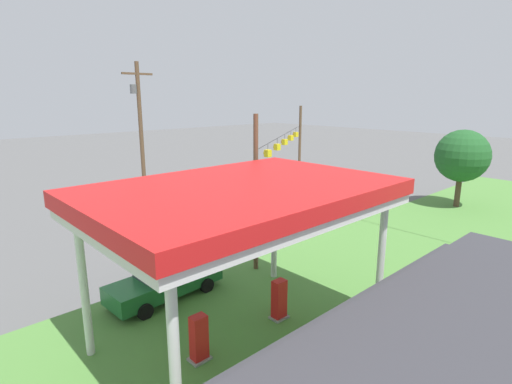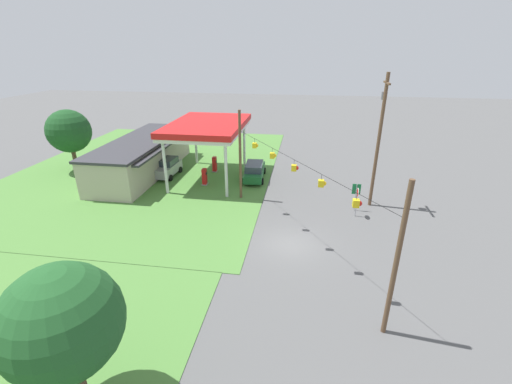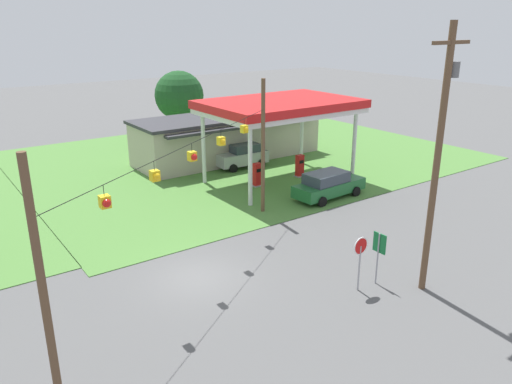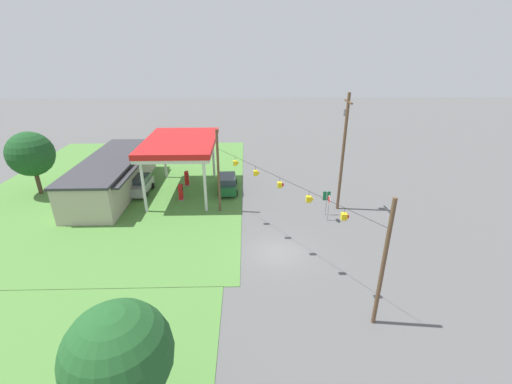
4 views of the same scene
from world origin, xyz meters
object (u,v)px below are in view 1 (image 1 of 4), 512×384
(stop_sign_roadside, at_px, (186,195))
(tree_west_verge, at_px, (462,156))
(car_at_pumps_rear, at_px, (352,377))
(gas_station_canopy, at_px, (241,199))
(fuel_pump_near, at_px, (279,301))
(route_sign, at_px, (172,199))
(car_at_pumps_front, at_px, (167,278))
(utility_pole_main, at_px, (141,136))
(fuel_pump_far, at_px, (199,340))

(stop_sign_roadside, bearing_deg, tree_west_verge, -34.06)
(car_at_pumps_rear, distance_m, tree_west_verge, 26.01)
(gas_station_canopy, height_order, fuel_pump_near, gas_station_canopy)
(gas_station_canopy, xyz_separation_m, route_sign, (-5.68, -14.30, -3.71))
(car_at_pumps_front, height_order, car_at_pumps_rear, car_at_pumps_rear)
(car_at_pumps_front, xyz_separation_m, utility_pole_main, (-4.76, -11.06, 5.27))
(stop_sign_roadside, relative_size, utility_pole_main, 0.22)
(car_at_pumps_rear, distance_m, route_sign, 19.83)
(gas_station_canopy, xyz_separation_m, fuel_pump_far, (1.96, -0.00, -4.61))
(car_at_pumps_front, relative_size, route_sign, 2.20)
(car_at_pumps_rear, xyz_separation_m, utility_pole_main, (-4.26, -20.49, 5.22))
(gas_station_canopy, bearing_deg, car_at_pumps_rear, 91.07)
(fuel_pump_far, distance_m, car_at_pumps_rear, 5.14)
(utility_pole_main, distance_m, tree_west_verge, 24.95)
(fuel_pump_far, distance_m, route_sign, 16.23)
(gas_station_canopy, height_order, utility_pole_main, utility_pole_main)
(fuel_pump_near, distance_m, route_sign, 14.80)
(gas_station_canopy, bearing_deg, route_sign, -111.67)
(car_at_pumps_front, height_order, route_sign, route_sign)
(fuel_pump_near, bearing_deg, fuel_pump_far, 0.00)
(fuel_pump_far, relative_size, utility_pole_main, 0.15)
(fuel_pump_far, bearing_deg, car_at_pumps_front, -108.14)
(fuel_pump_near, distance_m, stop_sign_roadside, 15.09)
(gas_station_canopy, height_order, route_sign, gas_station_canopy)
(fuel_pump_near, height_order, stop_sign_roadside, stop_sign_roadside)
(gas_station_canopy, distance_m, fuel_pump_far, 5.01)
(stop_sign_roadside, relative_size, route_sign, 1.04)
(car_at_pumps_rear, bearing_deg, fuel_pump_near, 70.82)
(tree_west_verge, bearing_deg, route_sign, -32.57)
(car_at_pumps_front, xyz_separation_m, tree_west_verge, (-25.43, 2.77, 3.29))
(utility_pole_main, bearing_deg, car_at_pumps_rear, 78.25)
(fuel_pump_near, relative_size, car_at_pumps_rear, 0.40)
(stop_sign_roadside, height_order, route_sign, stop_sign_roadside)
(car_at_pumps_rear, relative_size, tree_west_verge, 0.67)
(utility_pole_main, height_order, tree_west_verge, utility_pole_main)
(car_at_pumps_front, xyz_separation_m, car_at_pumps_rear, (-0.50, 9.43, 0.05))
(fuel_pump_far, bearing_deg, fuel_pump_near, 180.00)
(car_at_pumps_rear, bearing_deg, tree_west_verge, 17.41)
(fuel_pump_far, distance_m, utility_pole_main, 17.82)
(stop_sign_roadside, bearing_deg, utility_pole_main, 148.23)
(gas_station_canopy, xyz_separation_m, car_at_pumps_front, (0.41, -4.72, -4.49))
(car_at_pumps_rear, bearing_deg, car_at_pumps_front, 95.50)
(utility_pole_main, bearing_deg, fuel_pump_far, 68.20)
(gas_station_canopy, distance_m, route_sign, 15.83)
(car_at_pumps_rear, xyz_separation_m, stop_sign_roadside, (-6.72, -18.97, 0.83))
(route_sign, bearing_deg, stop_sign_roadside, 177.76)
(route_sign, height_order, utility_pole_main, utility_pole_main)
(car_at_pumps_rear, bearing_deg, stop_sign_roadside, 72.95)
(car_at_pumps_rear, relative_size, stop_sign_roadside, 1.70)
(gas_station_canopy, relative_size, stop_sign_roadside, 4.22)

